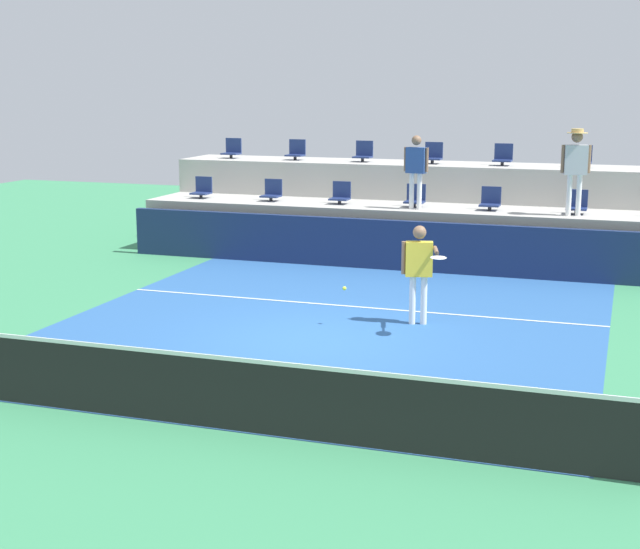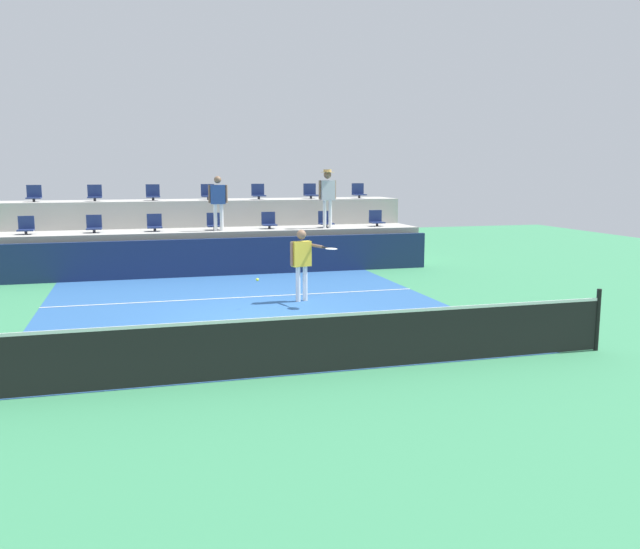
% 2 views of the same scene
% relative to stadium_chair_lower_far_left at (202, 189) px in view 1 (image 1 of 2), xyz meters
% --- Properties ---
extents(ground_plane, '(40.00, 40.00, 0.00)m').
position_rel_stadium_chair_lower_far_left_xyz_m(ground_plane, '(5.37, -7.23, -1.46)').
color(ground_plane, '#388456').
extents(court_inner_paint, '(9.00, 10.00, 0.01)m').
position_rel_stadium_chair_lower_far_left_xyz_m(court_inner_paint, '(5.37, -6.23, -1.46)').
color(court_inner_paint, '#285693').
rests_on(court_inner_paint, ground_plane).
extents(court_service_line, '(9.00, 0.06, 0.00)m').
position_rel_stadium_chair_lower_far_left_xyz_m(court_service_line, '(5.37, -4.83, -1.46)').
color(court_service_line, white).
rests_on(court_service_line, ground_plane).
extents(tennis_net, '(10.48, 0.08, 1.07)m').
position_rel_stadium_chair_lower_far_left_xyz_m(tennis_net, '(5.37, -11.23, -0.97)').
color(tennis_net, black).
rests_on(tennis_net, ground_plane).
extents(sponsor_backboard, '(13.00, 0.16, 1.10)m').
position_rel_stadium_chair_lower_far_left_xyz_m(sponsor_backboard, '(5.37, -1.23, -0.91)').
color(sponsor_backboard, navy).
rests_on(sponsor_backboard, ground_plane).
extents(seating_tier_lower, '(13.00, 1.80, 1.25)m').
position_rel_stadium_chair_lower_far_left_xyz_m(seating_tier_lower, '(5.37, 0.07, -0.84)').
color(seating_tier_lower, '#ADAAA3').
rests_on(seating_tier_lower, ground_plane).
extents(seating_tier_upper, '(13.00, 1.80, 2.10)m').
position_rel_stadium_chair_lower_far_left_xyz_m(seating_tier_upper, '(5.37, 1.87, -0.41)').
color(seating_tier_upper, '#ADAAA3').
rests_on(seating_tier_upper, ground_plane).
extents(stadium_chair_lower_far_left, '(0.44, 0.40, 0.52)m').
position_rel_stadium_chair_lower_far_left_xyz_m(stadium_chair_lower_far_left, '(0.00, 0.00, 0.00)').
color(stadium_chair_lower_far_left, '#2D2D33').
rests_on(stadium_chair_lower_far_left, seating_tier_lower).
extents(stadium_chair_lower_left, '(0.44, 0.40, 0.52)m').
position_rel_stadium_chair_lower_far_left_xyz_m(stadium_chair_lower_left, '(1.86, 0.00, 0.00)').
color(stadium_chair_lower_left, '#2D2D33').
rests_on(stadium_chair_lower_left, seating_tier_lower).
extents(stadium_chair_lower_mid_left, '(0.44, 0.40, 0.52)m').
position_rel_stadium_chair_lower_far_left_xyz_m(stadium_chair_lower_mid_left, '(3.59, 0.00, 0.00)').
color(stadium_chair_lower_mid_left, '#2D2D33').
rests_on(stadium_chair_lower_mid_left, seating_tier_lower).
extents(stadium_chair_lower_center, '(0.44, 0.40, 0.52)m').
position_rel_stadium_chair_lower_far_left_xyz_m(stadium_chair_lower_center, '(5.39, 0.00, 0.00)').
color(stadium_chair_lower_center, '#2D2D33').
rests_on(stadium_chair_lower_center, seating_tier_lower).
extents(stadium_chair_lower_mid_right, '(0.44, 0.40, 0.52)m').
position_rel_stadium_chair_lower_far_left_xyz_m(stadium_chair_lower_mid_right, '(7.10, 0.00, 0.00)').
color(stadium_chair_lower_mid_right, '#2D2D33').
rests_on(stadium_chair_lower_mid_right, seating_tier_lower).
extents(stadium_chair_lower_right, '(0.44, 0.40, 0.52)m').
position_rel_stadium_chair_lower_far_left_xyz_m(stadium_chair_lower_right, '(8.97, 0.00, 0.00)').
color(stadium_chair_lower_right, '#2D2D33').
rests_on(stadium_chair_lower_right, seating_tier_lower).
extents(stadium_chair_upper_far_left, '(0.44, 0.40, 0.52)m').
position_rel_stadium_chair_lower_far_left_xyz_m(stadium_chair_upper_far_left, '(0.03, 1.80, 0.85)').
color(stadium_chair_upper_far_left, '#2D2D33').
rests_on(stadium_chair_upper_far_left, seating_tier_upper).
extents(stadium_chair_upper_left, '(0.44, 0.40, 0.52)m').
position_rel_stadium_chair_lower_far_left_xyz_m(stadium_chair_upper_left, '(1.82, 1.80, 0.85)').
color(stadium_chair_upper_left, '#2D2D33').
rests_on(stadium_chair_upper_left, seating_tier_upper).
extents(stadium_chair_upper_mid_left, '(0.44, 0.40, 0.52)m').
position_rel_stadium_chair_lower_far_left_xyz_m(stadium_chair_upper_mid_left, '(3.63, 1.80, 0.85)').
color(stadium_chair_upper_mid_left, '#2D2D33').
rests_on(stadium_chair_upper_mid_left, seating_tier_upper).
extents(stadium_chair_upper_center, '(0.44, 0.40, 0.52)m').
position_rel_stadium_chair_lower_far_left_xyz_m(stadium_chair_upper_center, '(5.41, 1.80, 0.85)').
color(stadium_chair_upper_center, '#2D2D33').
rests_on(stadium_chair_upper_center, seating_tier_upper).
extents(stadium_chair_upper_mid_right, '(0.44, 0.40, 0.52)m').
position_rel_stadium_chair_lower_far_left_xyz_m(stadium_chair_upper_mid_right, '(7.11, 1.80, 0.85)').
color(stadium_chair_upper_mid_right, '#2D2D33').
rests_on(stadium_chair_upper_mid_right, seating_tier_upper).
extents(stadium_chair_upper_right, '(0.44, 0.40, 0.52)m').
position_rel_stadium_chair_lower_far_left_xyz_m(stadium_chair_upper_right, '(8.94, 1.80, 0.85)').
color(stadium_chair_upper_right, '#2D2D33').
rests_on(stadium_chair_upper_right, seating_tier_upper).
extents(tennis_player, '(0.95, 1.14, 1.70)m').
position_rel_stadium_chair_lower_far_left_xyz_m(tennis_player, '(6.77, -5.70, -0.43)').
color(tennis_player, white).
rests_on(tennis_player, ground_plane).
extents(spectator_in_grey, '(0.58, 0.25, 1.65)m').
position_rel_stadium_chair_lower_far_left_xyz_m(spectator_in_grey, '(5.48, -0.38, 0.77)').
color(spectator_in_grey, white).
rests_on(spectator_in_grey, seating_tier_lower).
extents(spectator_with_hat, '(0.62, 0.51, 1.85)m').
position_rel_stadium_chair_lower_far_left_xyz_m(spectator_with_hat, '(8.92, -0.38, 0.94)').
color(spectator_with_hat, white).
rests_on(spectator_with_hat, seating_tier_lower).
extents(tennis_ball, '(0.07, 0.07, 0.07)m').
position_rel_stadium_chair_lower_far_left_xyz_m(tennis_ball, '(5.61, -6.20, -0.81)').
color(tennis_ball, '#CCE033').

